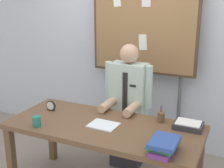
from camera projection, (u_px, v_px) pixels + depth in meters
The scene contains 10 objects.
back_wall at pixel (148, 43), 3.81m from camera, with size 6.40×0.08×2.70m, color silver.
desk at pixel (104, 133), 2.88m from camera, with size 1.84×0.80×0.76m.
person at pixel (128, 111), 3.42m from camera, with size 0.55×0.56×1.43m.
bulletin_board at pixel (144, 25), 3.56m from camera, with size 1.30×0.09×2.23m.
book_stack at pixel (164, 145), 2.35m from camera, with size 0.23×0.30×0.11m.
open_notebook at pixel (103, 125), 2.83m from camera, with size 0.26×0.21×0.01m, color white.
desk_clock at pixel (51, 106), 3.19m from camera, with size 0.11×0.04×0.11m.
coffee_mug at pixel (37, 121), 2.81m from camera, with size 0.08×0.08×0.10m, color #267266.
pen_holder at pixel (161, 117), 2.91m from camera, with size 0.07×0.07×0.16m.
paper_tray at pixel (188, 125), 2.77m from camera, with size 0.26×0.20×0.06m.
Camera 1 is at (1.17, -2.35, 1.94)m, focal length 48.45 mm.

